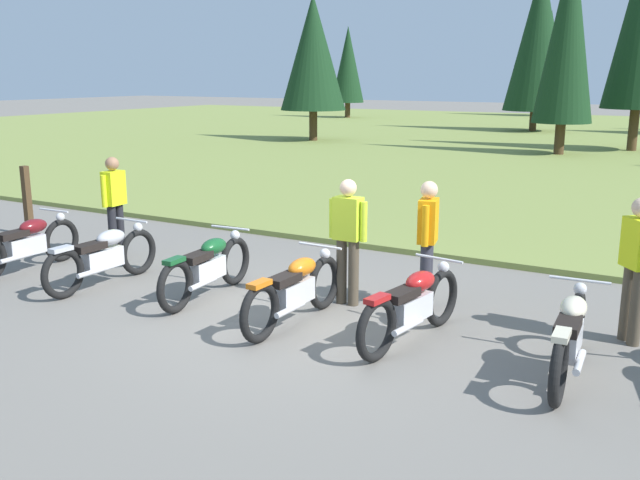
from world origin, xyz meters
name	(u,v)px	position (x,y,z in m)	size (l,w,h in m)	color
ground_plane	(296,320)	(0.00, 0.00, 0.00)	(140.00, 140.00, 0.00)	slate
grass_moorland	(614,144)	(0.00, 25.69, 0.05)	(80.00, 44.00, 0.10)	olive
motorcycle_maroon	(26,244)	(-4.78, -0.19, 0.44)	(0.62, 2.10, 0.88)	black
motorcycle_silver	(103,256)	(-3.17, -0.14, 0.44)	(0.62, 2.10, 0.88)	black
motorcycle_british_green	(207,266)	(-1.52, 0.17, 0.44)	(0.62, 2.10, 0.88)	black
motorcycle_orange	(295,289)	(0.07, -0.12, 0.44)	(0.62, 2.10, 0.88)	black
motorcycle_red	(412,305)	(1.53, 0.05, 0.44)	(0.62, 2.09, 0.88)	black
motorcycle_cream	(570,336)	(3.26, -0.05, 0.44)	(0.62, 2.10, 0.88)	black
rider_with_back_turned	(348,234)	(0.25, 0.88, 0.95)	(0.55, 0.22, 1.67)	#4C4233
rider_in_hivis_vest	(636,262)	(3.67, 1.28, 0.95)	(0.40, 0.45, 1.67)	#4C4233
rider_near_row_end	(115,201)	(-4.25, 1.16, 0.95)	(0.25, 0.55, 1.67)	black
rider_checking_bike	(428,237)	(1.21, 1.26, 0.95)	(0.30, 0.54, 1.67)	#2D2D38
trail_marker_post	(27,201)	(-6.91, 1.50, 0.66)	(0.12, 0.12, 1.32)	#47331E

